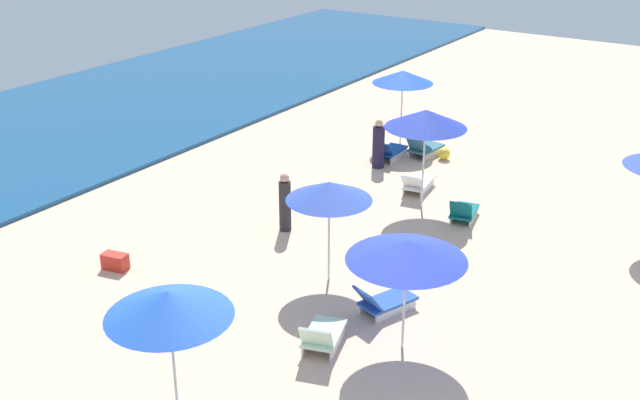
# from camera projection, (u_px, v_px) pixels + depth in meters

# --- Properties ---
(umbrella_0) EXTENTS (2.12, 2.12, 2.27)m
(umbrella_0) POSITION_uv_depth(u_px,v_px,m) (169.00, 304.00, 12.67)
(umbrella_0) COLOR silver
(umbrella_0) RESTS_ON ground_plane
(umbrella_2) EXTENTS (2.16, 2.16, 2.73)m
(umbrella_2) POSITION_uv_depth(u_px,v_px,m) (426.00, 119.00, 20.39)
(umbrella_2) COLOR silver
(umbrella_2) RESTS_ON ground_plane
(lounge_chair_2_0) EXTENTS (1.54, 0.80, 0.68)m
(lounge_chair_2_0) POSITION_uv_depth(u_px,v_px,m) (417.00, 183.00, 22.25)
(lounge_chair_2_0) COLOR silver
(lounge_chair_2_0) RESTS_ON ground_plane
(lounge_chair_2_1) EXTENTS (1.29, 0.82, 0.70)m
(lounge_chair_2_1) POSITION_uv_depth(u_px,v_px,m) (463.00, 212.00, 20.45)
(lounge_chair_2_1) COLOR silver
(lounge_chair_2_1) RESTS_ON ground_plane
(umbrella_3) EXTENTS (1.98, 1.98, 2.46)m
(umbrella_3) POSITION_uv_depth(u_px,v_px,m) (403.00, 77.00, 25.34)
(umbrella_3) COLOR silver
(umbrella_3) RESTS_ON ground_plane
(lounge_chair_3_0) EXTENTS (1.33, 0.65, 0.71)m
(lounge_chair_3_0) POSITION_uv_depth(u_px,v_px,m) (390.00, 151.00, 24.68)
(lounge_chair_3_0) COLOR silver
(lounge_chair_3_0) RESTS_ON ground_plane
(lounge_chair_3_1) EXTENTS (1.42, 0.78, 0.77)m
(lounge_chair_3_1) POSITION_uv_depth(u_px,v_px,m) (424.00, 148.00, 24.94)
(lounge_chair_3_1) COLOR silver
(lounge_chair_3_1) RESTS_ON ground_plane
(umbrella_4) EXTENTS (1.87, 1.87, 2.34)m
(umbrella_4) POSITION_uv_depth(u_px,v_px,m) (329.00, 191.00, 16.79)
(umbrella_4) COLOR silver
(umbrella_4) RESTS_ON ground_plane
(umbrella_6) EXTENTS (2.25, 2.25, 2.28)m
(umbrella_6) POSITION_uv_depth(u_px,v_px,m) (407.00, 250.00, 14.32)
(umbrella_6) COLOR silver
(umbrella_6) RESTS_ON ground_plane
(lounge_chair_6_0) EXTENTS (1.46, 1.01, 0.72)m
(lounge_chair_6_0) POSITION_uv_depth(u_px,v_px,m) (384.00, 302.00, 16.22)
(lounge_chair_6_0) COLOR silver
(lounge_chair_6_0) RESTS_ON ground_plane
(lounge_chair_6_1) EXTENTS (1.37, 0.97, 0.74)m
(lounge_chair_6_1) POSITION_uv_depth(u_px,v_px,m) (322.00, 336.00, 15.00)
(lounge_chair_6_1) COLOR silver
(lounge_chair_6_1) RESTS_ON ground_plane
(beachgoer_0) EXTENTS (0.41, 0.41, 1.53)m
(beachgoer_0) POSITION_uv_depth(u_px,v_px,m) (285.00, 203.00, 19.73)
(beachgoer_0) COLOR #2C282C
(beachgoer_0) RESTS_ON ground_plane
(beachgoer_3) EXTENTS (0.44, 0.44, 1.53)m
(beachgoer_3) POSITION_uv_depth(u_px,v_px,m) (378.00, 145.00, 23.87)
(beachgoer_3) COLOR #201B37
(beachgoer_3) RESTS_ON ground_plane
(cooler_box_0) EXTENTS (0.43, 0.63, 0.38)m
(cooler_box_0) POSITION_uv_depth(u_px,v_px,m) (115.00, 261.00, 18.00)
(cooler_box_0) COLOR red
(cooler_box_0) RESTS_ON ground_plane
(beach_ball_1) EXTENTS (0.38, 0.38, 0.38)m
(beach_ball_1) POSITION_uv_depth(u_px,v_px,m) (444.00, 154.00, 24.71)
(beach_ball_1) COLOR yellow
(beach_ball_1) RESTS_ON ground_plane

